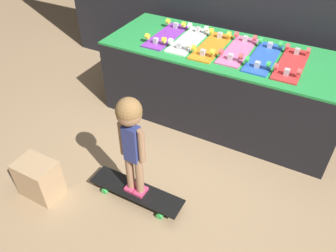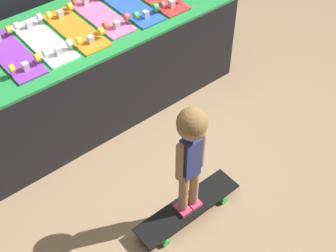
{
  "view_description": "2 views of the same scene",
  "coord_description": "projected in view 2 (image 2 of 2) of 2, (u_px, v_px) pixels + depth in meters",
  "views": [
    {
      "loc": [
        0.83,
        -2.03,
        2.08
      ],
      "look_at": [
        -0.13,
        -0.25,
        0.42
      ],
      "focal_mm": 35.0,
      "sensor_mm": 36.0,
      "label": 1
    },
    {
      "loc": [
        -1.37,
        -1.97,
        2.61
      ],
      "look_at": [
        -0.01,
        -0.32,
        0.44
      ],
      "focal_mm": 50.0,
      "sensor_mm": 36.0,
      "label": 2
    }
  ],
  "objects": [
    {
      "name": "ground_plane",
      "position": [
        143.0,
        142.0,
        3.54
      ],
      "size": [
        16.0,
        16.0,
        0.0
      ],
      "primitive_type": "plane",
      "color": "#9E7F5B"
    },
    {
      "name": "display_rack",
      "position": [
        94.0,
        65.0,
        3.6
      ],
      "size": [
        2.19,
        0.85,
        0.75
      ],
      "color": "black",
      "rests_on": "ground_plane"
    },
    {
      "name": "skateboard_purple_on_rack",
      "position": [
        12.0,
        54.0,
        3.05
      ],
      "size": [
        0.2,
        0.61,
        0.09
      ],
      "color": "purple",
      "rests_on": "display_rack"
    },
    {
      "name": "skateboard_white_on_rack",
      "position": [
        43.0,
        40.0,
        3.16
      ],
      "size": [
        0.2,
        0.61,
        0.09
      ],
      "color": "white",
      "rests_on": "display_rack"
    },
    {
      "name": "skateboard_orange_on_rack",
      "position": [
        75.0,
        29.0,
        3.25
      ],
      "size": [
        0.2,
        0.61,
        0.09
      ],
      "color": "orange",
      "rests_on": "display_rack"
    },
    {
      "name": "skateboard_pink_on_rack",
      "position": [
        101.0,
        15.0,
        3.37
      ],
      "size": [
        0.2,
        0.61,
        0.09
      ],
      "color": "pink",
      "rests_on": "display_rack"
    },
    {
      "name": "skateboard_blue_on_rack",
      "position": [
        129.0,
        5.0,
        3.47
      ],
      "size": [
        0.2,
        0.61,
        0.09
      ],
      "color": "blue",
      "rests_on": "display_rack"
    },
    {
      "name": "skateboard_on_floor",
      "position": [
        188.0,
        208.0,
        3.03
      ],
      "size": [
        0.76,
        0.19,
        0.09
      ],
      "color": "black",
      "rests_on": "ground_plane"
    },
    {
      "name": "child",
      "position": [
        191.0,
        144.0,
        2.59
      ],
      "size": [
        0.21,
        0.17,
        0.85
      ],
      "rotation": [
        0.0,
        0.0,
        -0.03
      ],
      "color": "#E03D6B",
      "rests_on": "skateboard_on_floor"
    }
  ]
}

